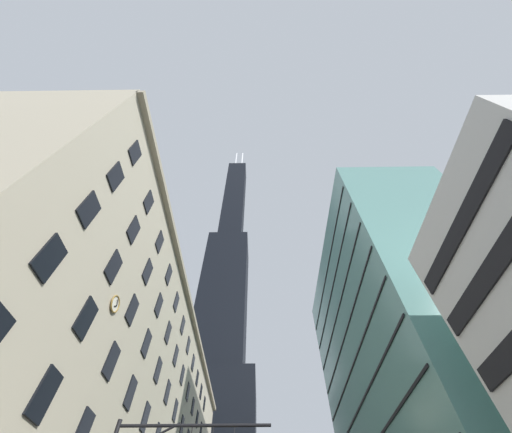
{
  "coord_description": "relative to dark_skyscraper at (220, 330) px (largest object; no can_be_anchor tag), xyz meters",
  "views": [
    {
      "loc": [
        -0.58,
        -12.06,
        1.97
      ],
      "look_at": [
        -0.89,
        14.0,
        37.5
      ],
      "focal_mm": 20.43,
      "sensor_mm": 36.0,
      "label": 1
    }
  ],
  "objects": [
    {
      "name": "station_building",
      "position": [
        -2.34,
        -57.71,
        -49.22
      ],
      "size": [
        13.19,
        67.0,
        29.53
      ],
      "color": "#B2A88E",
      "rests_on": "ground"
    },
    {
      "name": "glass_office_midrise",
      "position": [
        33.09,
        -60.4,
        -43.59
      ],
      "size": [
        14.44,
        34.54,
        40.74
      ],
      "color": "slate",
      "rests_on": "ground"
    },
    {
      "name": "dark_skyscraper",
      "position": [
        0.0,
        0.0,
        0.0
      ],
      "size": [
        26.27,
        26.27,
        220.34
      ],
      "color": "black",
      "rests_on": "ground"
    }
  ]
}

